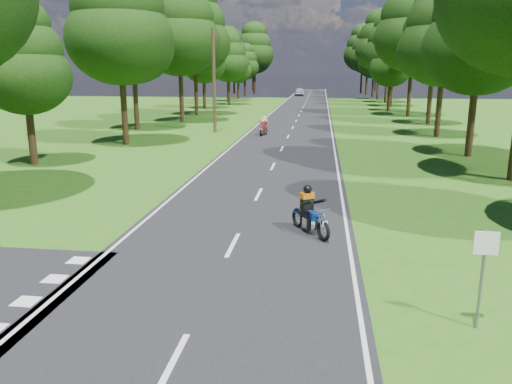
# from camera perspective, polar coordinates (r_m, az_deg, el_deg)

# --- Properties ---
(ground) EXTENTS (160.00, 160.00, 0.00)m
(ground) POSITION_cam_1_polar(r_m,az_deg,el_deg) (12.49, -4.29, -9.22)
(ground) COLOR #275F15
(ground) RESTS_ON ground
(main_road) EXTENTS (7.00, 140.00, 0.02)m
(main_road) POSITION_cam_1_polar(r_m,az_deg,el_deg) (61.49, 5.18, 9.20)
(main_road) COLOR black
(main_road) RESTS_ON ground
(road_markings) EXTENTS (7.40, 140.00, 0.01)m
(road_markings) POSITION_cam_1_polar(r_m,az_deg,el_deg) (59.62, 4.97, 9.07)
(road_markings) COLOR silver
(road_markings) RESTS_ON main_road
(treeline) EXTENTS (40.00, 115.35, 14.78)m
(treeline) POSITION_cam_1_polar(r_m,az_deg,el_deg) (71.40, 6.87, 16.41)
(treeline) COLOR black
(treeline) RESTS_ON ground
(telegraph_pole) EXTENTS (1.20, 0.26, 8.00)m
(telegraph_pole) POSITION_cam_1_polar(r_m,az_deg,el_deg) (40.14, -4.81, 12.60)
(telegraph_pole) COLOR #382616
(telegraph_pole) RESTS_ON ground
(road_sign) EXTENTS (0.45, 0.07, 2.00)m
(road_sign) POSITION_cam_1_polar(r_m,az_deg,el_deg) (10.36, 24.58, -7.43)
(road_sign) COLOR slate
(road_sign) RESTS_ON ground
(rider_near_blue) EXTENTS (1.46, 1.82, 1.49)m
(rider_near_blue) POSITION_cam_1_polar(r_m,az_deg,el_deg) (15.12, 6.24, -2.07)
(rider_near_blue) COLOR navy
(rider_near_blue) RESTS_ON main_road
(rider_far_red) EXTENTS (0.82, 1.80, 1.45)m
(rider_far_red) POSITION_cam_1_polar(r_m,az_deg,el_deg) (38.26, 0.87, 7.59)
(rider_far_red) COLOR #AF2A0D
(rider_far_red) RESTS_ON main_road
(distant_car) EXTENTS (1.82, 4.48, 1.53)m
(distant_car) POSITION_cam_1_polar(r_m,az_deg,el_deg) (98.83, 5.02, 11.36)
(distant_car) COLOR #B3B6BB
(distant_car) RESTS_ON main_road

